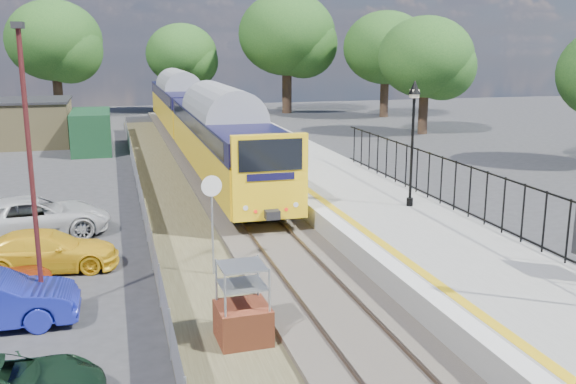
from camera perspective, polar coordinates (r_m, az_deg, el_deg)
name	(u,v)px	position (r m, az deg, el deg)	size (l,w,h in m)	color
ground	(325,305)	(17.22, 3.31, -9.99)	(120.00, 120.00, 0.00)	#2D2D30
track_bed	(238,213)	(25.98, -4.49, -1.86)	(5.90, 80.00, 0.29)	#473F38
platform	(361,207)	(25.61, 6.55, -1.30)	(5.00, 70.00, 0.90)	gray
platform_edge	(312,199)	(24.82, 2.15, -0.60)	(0.90, 70.00, 0.01)	silver
victorian_lamp_north	(414,114)	(23.58, 11.10, 6.83)	(0.44, 0.44, 4.60)	black
palisade_fence	(499,202)	(21.39, 18.27, -0.89)	(0.12, 26.00, 2.00)	black
wire_fence	(140,194)	(27.71, -13.01, -0.14)	(0.06, 52.00, 1.20)	#999EA3
outbuilding	(24,124)	(46.87, -22.40, 5.60)	(10.80, 10.10, 3.12)	#8F7F50
tree_line	(187,46)	(57.39, -8.99, 12.66)	(56.80, 43.80, 11.88)	#332319
train	(195,115)	(42.02, -8.27, 6.82)	(2.82, 40.83, 3.51)	yellow
brick_plinth	(243,305)	(14.86, -4.06, -10.01)	(1.22, 1.22, 1.91)	brown
speed_sign	(212,207)	(18.70, -6.77, -1.37)	(0.61, 0.14, 3.06)	#999EA3
carpark_lamp	(30,157)	(16.46, -21.97, 2.91)	(0.25, 0.50, 7.22)	#471718
car_yellow	(47,251)	(20.86, -20.65, -4.90)	(1.72, 4.23, 1.23)	yellow
car_white	(33,218)	(24.46, -21.74, -2.14)	(2.44, 5.29, 1.47)	silver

